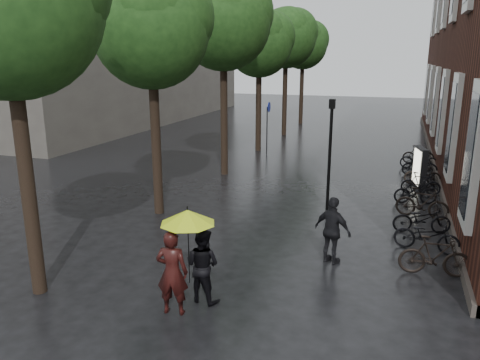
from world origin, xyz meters
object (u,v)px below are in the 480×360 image
at_px(parked_bicycles, 422,190).
at_px(lamp_post, 330,144).
at_px(person_black, 202,265).
at_px(pedestrian_walking, 333,231).
at_px(person_burgundy, 172,272).
at_px(ad_lightbox, 420,168).

height_order(parked_bicycles, lamp_post, lamp_post).
height_order(person_black, parked_bicycles, person_black).
xyz_separation_m(pedestrian_walking, parked_bicycles, (2.44, 6.41, -0.43)).
distance_m(person_black, parked_bicycles, 10.55).
distance_m(parked_bicycles, lamp_post, 4.22).
relative_size(person_burgundy, parked_bicycles, 0.13).
bearing_deg(parked_bicycles, lamp_post, -148.68).
relative_size(person_burgundy, pedestrian_walking, 1.04).
distance_m(ad_lightbox, lamp_post, 5.32).
bearing_deg(ad_lightbox, person_burgundy, -126.21).
xyz_separation_m(person_burgundy, ad_lightbox, (5.23, 12.08, -0.07)).
bearing_deg(lamp_post, pedestrian_walking, -80.11).
bearing_deg(person_black, person_burgundy, 70.67).
height_order(person_black, ad_lightbox, ad_lightbox).
bearing_deg(parked_bicycles, ad_lightbox, 91.41).
bearing_deg(person_black, lamp_post, -93.11).
bearing_deg(person_burgundy, ad_lightbox, -123.21).
bearing_deg(person_black, ad_lightbox, -103.38).
bearing_deg(parked_bicycles, pedestrian_walking, -110.84).
distance_m(person_burgundy, person_black, 0.80).
height_order(person_burgundy, person_black, person_burgundy).
height_order(pedestrian_walking, parked_bicycles, pedestrian_walking).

